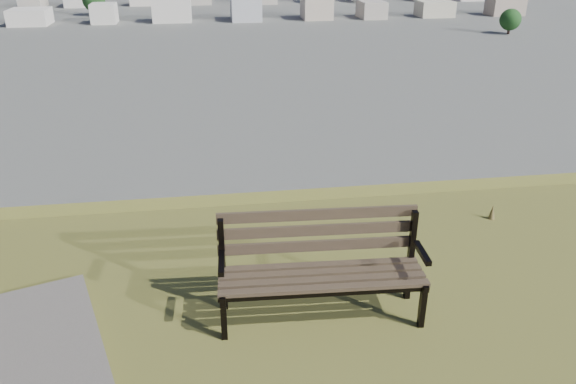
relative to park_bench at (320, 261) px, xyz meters
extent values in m
cube|color=#453528|center=(-0.01, -0.28, -0.09)|extent=(1.76, 0.17, 0.03)
cube|color=#453528|center=(-0.01, -0.16, -0.09)|extent=(1.76, 0.17, 0.03)
cube|color=#453528|center=(0.00, -0.04, -0.09)|extent=(1.76, 0.17, 0.03)
cube|color=#453528|center=(0.00, 0.07, -0.09)|extent=(1.76, 0.17, 0.03)
cube|color=#453528|center=(0.01, 0.15, 0.07)|extent=(1.75, 0.12, 0.10)
cube|color=#453528|center=(0.01, 0.18, 0.21)|extent=(1.75, 0.12, 0.10)
cube|color=#453528|center=(0.01, 0.20, 0.35)|extent=(1.75, 0.12, 0.10)
cube|color=black|center=(-0.85, -0.25, -0.30)|extent=(0.05, 0.06, 0.43)
cube|color=black|center=(-0.83, 0.16, -0.07)|extent=(0.05, 0.06, 0.90)
cube|color=black|center=(-0.84, -0.06, -0.12)|extent=(0.07, 0.49, 0.05)
cube|color=black|center=(-0.84, -0.11, 0.13)|extent=(0.07, 0.35, 0.04)
cube|color=black|center=(0.82, -0.34, -0.30)|extent=(0.05, 0.06, 0.43)
cube|color=black|center=(0.84, 0.08, -0.07)|extent=(0.05, 0.06, 0.90)
cube|color=black|center=(0.83, -0.14, -0.12)|extent=(0.07, 0.49, 0.05)
cube|color=black|center=(0.83, -0.19, 0.13)|extent=(0.07, 0.35, 0.04)
cube|color=black|center=(-0.01, -0.29, -0.13)|extent=(1.75, 0.13, 0.04)
cube|color=black|center=(0.00, 0.08, -0.13)|extent=(1.75, 0.13, 0.04)
cone|color=brown|center=(2.36, 1.45, -0.43)|extent=(0.08, 0.08, 0.18)
cube|color=beige|center=(-60.04, 198.25, -22.02)|extent=(11.00, 11.00, 7.00)
cube|color=#A89C90|center=(-36.04, 198.25, -22.02)|extent=(11.00, 11.00, 7.00)
cube|color=#B7A591|center=(-12.04, 198.25, -22.02)|extent=(11.00, 11.00, 7.00)
cube|color=#A8A8AD|center=(11.96, 198.25, -22.02)|extent=(11.00, 11.00, 7.00)
cube|color=#BFB59B|center=(35.96, 198.25, -22.02)|extent=(11.00, 11.00, 7.00)
cube|color=gray|center=(59.96, 198.25, -22.02)|extent=(11.00, 11.00, 7.00)
cube|color=beige|center=(83.96, 198.25, -22.02)|extent=(11.00, 11.00, 7.00)
cube|color=beige|center=(107.96, 198.25, -22.02)|extent=(11.00, 11.00, 7.00)
cylinder|color=black|center=(89.96, 158.25, -24.47)|extent=(0.80, 0.80, 2.10)
sphere|color=#133617|center=(89.96, 158.25, -21.32)|extent=(6.30, 6.30, 6.30)
cylinder|color=black|center=(-40.04, 218.25, -24.17)|extent=(0.80, 0.80, 2.70)
sphere|color=#133617|center=(-40.04, 218.25, -20.12)|extent=(8.10, 8.10, 8.10)
camera|label=1|loc=(-0.87, -4.03, 2.57)|focal=35.00mm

